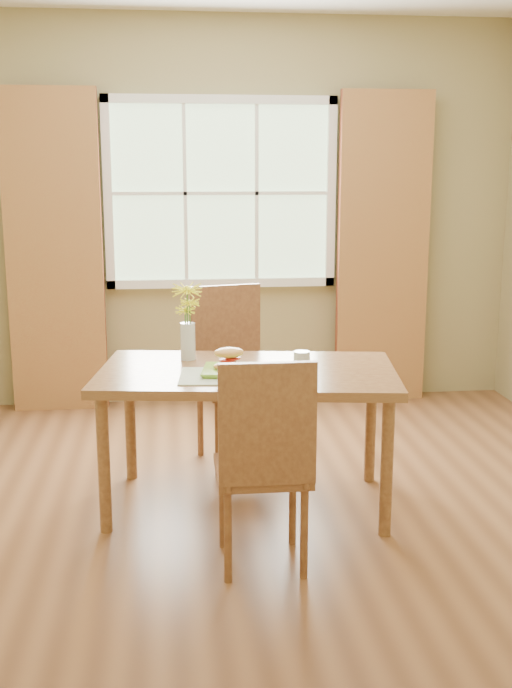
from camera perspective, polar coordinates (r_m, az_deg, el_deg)
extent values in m
cube|color=brown|center=(4.21, -0.58, -11.19)|extent=(4.20, 3.80, 0.02)
cube|color=#958859|center=(5.77, -2.52, 9.15)|extent=(4.20, 0.02, 2.70)
cube|color=#958859|center=(1.99, 4.82, 3.06)|extent=(4.20, 0.02, 2.70)
cube|color=#A2C695|center=(5.73, -2.51, 10.63)|extent=(1.50, 0.02, 1.20)
cube|color=white|center=(5.72, -2.55, 16.94)|extent=(1.62, 0.04, 0.06)
cube|color=white|center=(5.76, -2.43, 4.34)|extent=(1.62, 0.04, 0.06)
cube|color=white|center=(5.71, -10.46, 10.43)|extent=(0.06, 0.04, 1.32)
cube|color=white|center=(5.81, 5.34, 10.61)|extent=(0.06, 0.04, 1.32)
cube|color=white|center=(5.71, -2.49, 10.62)|extent=(1.50, 0.03, 0.02)
cube|color=maroon|center=(5.70, -14.09, 6.23)|extent=(0.65, 0.08, 2.20)
cube|color=maroon|center=(5.85, 8.98, 6.60)|extent=(0.65, 0.08, 2.20)
cube|color=olive|center=(3.95, -0.62, -2.13)|extent=(1.55, 1.01, 0.05)
cylinder|color=olive|center=(3.82, -10.73, -8.41)|extent=(0.06, 0.06, 0.66)
cylinder|color=olive|center=(3.77, 9.25, -8.66)|extent=(0.06, 0.06, 0.66)
cylinder|color=olive|center=(4.44, -8.90, -5.37)|extent=(0.06, 0.06, 0.66)
cylinder|color=olive|center=(4.39, 8.13, -5.54)|extent=(0.06, 0.06, 0.66)
cube|color=brown|center=(3.44, 0.42, -8.99)|extent=(0.39, 0.39, 0.04)
cube|color=brown|center=(3.19, 0.79, -5.64)|extent=(0.39, 0.03, 0.50)
cylinder|color=brown|center=(3.37, -2.01, -13.51)|extent=(0.03, 0.03, 0.40)
cylinder|color=brown|center=(3.41, 3.43, -13.25)|extent=(0.03, 0.03, 0.40)
cylinder|color=brown|center=(3.66, -2.37, -11.37)|extent=(0.03, 0.03, 0.40)
cylinder|color=brown|center=(3.69, 2.61, -11.16)|extent=(0.03, 0.03, 0.40)
cube|color=brown|center=(4.61, -1.38, -3.03)|extent=(0.51, 0.51, 0.04)
cube|color=brown|center=(4.71, -2.15, 0.95)|extent=(0.42, 0.14, 0.54)
cylinder|color=brown|center=(4.47, -2.71, -6.67)|extent=(0.04, 0.04, 0.43)
cylinder|color=brown|center=(4.58, 1.36, -6.19)|extent=(0.04, 0.04, 0.43)
cylinder|color=brown|center=(4.78, -3.97, -5.42)|extent=(0.04, 0.04, 0.43)
cylinder|color=brown|center=(4.88, -0.13, -5.01)|extent=(0.04, 0.04, 0.43)
cube|color=beige|center=(3.81, -2.02, -2.28)|extent=(0.48, 0.37, 0.01)
cube|color=#79B72D|center=(3.85, -1.88, -1.96)|extent=(0.29, 0.29, 0.01)
ellipsoid|color=#F6A754|center=(3.85, -1.98, -1.57)|extent=(0.16, 0.12, 0.04)
ellipsoid|color=#4C8C2D|center=(3.84, -1.35, -1.43)|extent=(0.08, 0.05, 0.01)
cylinder|color=red|center=(3.85, -2.05, -1.13)|extent=(0.08, 0.08, 0.01)
cylinder|color=red|center=(3.85, -1.65, -1.00)|extent=(0.07, 0.07, 0.01)
ellipsoid|color=#F6A754|center=(3.84, -1.93, -0.61)|extent=(0.16, 0.12, 0.05)
cylinder|color=silver|center=(3.82, 3.26, -1.38)|extent=(0.08, 0.08, 0.12)
cylinder|color=silver|center=(3.83, 3.25, -1.52)|extent=(0.07, 0.07, 0.10)
cylinder|color=silver|center=(4.14, -4.85, 0.19)|extent=(0.08, 0.08, 0.19)
cylinder|color=silver|center=(4.15, -4.84, -0.45)|extent=(0.07, 0.07, 0.10)
cylinder|color=#3D7028|center=(4.13, -4.87, 1.35)|extent=(0.01, 0.01, 0.36)
cylinder|color=#3D7028|center=(4.12, -4.68, 0.90)|extent=(0.01, 0.01, 0.30)
cylinder|color=#3D7028|center=(4.15, -5.01, 0.65)|extent=(0.01, 0.01, 0.26)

